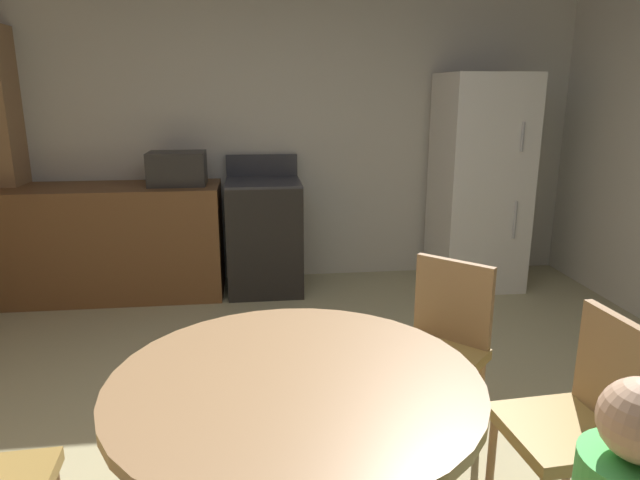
# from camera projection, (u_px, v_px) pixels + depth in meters

# --- Properties ---
(wall_back) EXTENTS (5.50, 0.12, 2.70)m
(wall_back) POSITION_uv_depth(u_px,v_px,m) (275.00, 123.00, 4.84)
(wall_back) COLOR beige
(wall_back) RESTS_ON ground
(kitchen_counter) EXTENTS (1.98, 0.60, 0.90)m
(kitchen_counter) POSITION_uv_depth(u_px,v_px,m) (96.00, 242.00, 4.52)
(kitchen_counter) COLOR brown
(kitchen_counter) RESTS_ON ground
(oven_range) EXTENTS (0.60, 0.60, 1.10)m
(oven_range) POSITION_uv_depth(u_px,v_px,m) (264.00, 235.00, 4.67)
(oven_range) COLOR black
(oven_range) RESTS_ON ground
(refrigerator) EXTENTS (0.68, 0.68, 1.76)m
(refrigerator) POSITION_uv_depth(u_px,v_px,m) (479.00, 182.00, 4.72)
(refrigerator) COLOR white
(refrigerator) RESTS_ON ground
(microwave) EXTENTS (0.44, 0.32, 0.26)m
(microwave) POSITION_uv_depth(u_px,v_px,m) (177.00, 168.00, 4.44)
(microwave) COLOR #2D2B28
(microwave) RESTS_ON kitchen_counter
(dining_table) EXTENTS (1.18, 1.18, 0.76)m
(dining_table) POSITION_uv_depth(u_px,v_px,m) (296.00, 424.00, 1.81)
(dining_table) COLOR #9E754C
(dining_table) RESTS_ON ground
(chair_northeast) EXTENTS (0.57, 0.57, 0.87)m
(chair_northeast) POSITION_uv_depth(u_px,v_px,m) (440.00, 342.00, 2.62)
(chair_northeast) COLOR #9E754C
(chair_northeast) RESTS_ON ground
(chair_east) EXTENTS (0.43, 0.43, 0.87)m
(chair_east) POSITION_uv_depth(u_px,v_px,m) (581.00, 417.00, 2.02)
(chair_east) COLOR #9E754C
(chair_east) RESTS_ON ground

